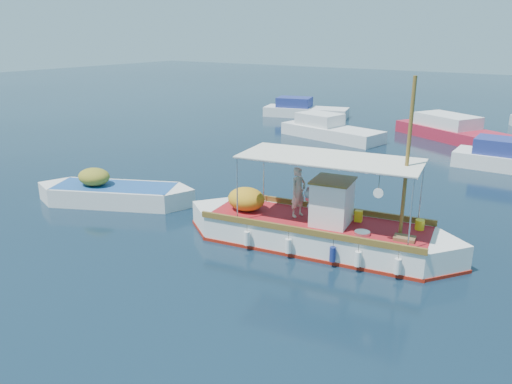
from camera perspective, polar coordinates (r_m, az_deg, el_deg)
The scene contains 6 objects.
ground at distance 17.13m, azimuth 4.00°, elevation -6.16°, with size 160.00×160.00×0.00m, color black.
fishing_caique at distance 17.07m, azimuth 6.74°, elevation -4.42°, with size 9.67×3.68×5.97m.
dinghy at distance 21.97m, azimuth -15.96°, elevation -0.33°, with size 6.35×3.91×1.71m.
bg_boat_nw at distance 34.54m, azimuth 8.35°, elevation 6.93°, with size 7.46×3.82×1.80m.
bg_boat_n at distance 35.85m, azimuth 22.29°, elevation 6.18°, with size 9.95×7.21×1.80m.
bg_boat_far_w at distance 43.18m, azimuth 5.45°, elevation 9.22°, with size 7.35×4.01×1.80m.
Camera 1 is at (7.70, -13.62, 6.98)m, focal length 35.00 mm.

